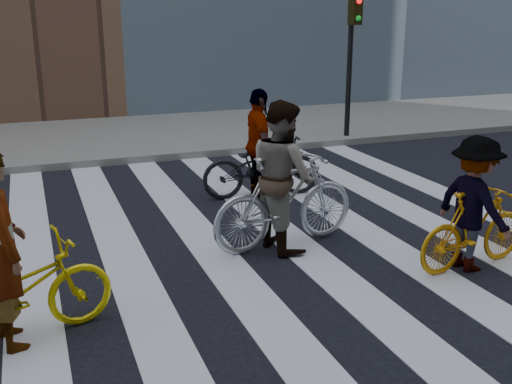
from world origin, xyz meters
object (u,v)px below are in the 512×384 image
bike_silver_mid (285,201)px  bike_dark_rear (262,166)px  rider_mid (282,176)px  rider_left (1,250)px  bike_yellow_right (474,229)px  rider_right (474,204)px  traffic_signal (352,43)px  bike_yellow_left (13,294)px  rider_rear (259,144)px

bike_silver_mid → bike_dark_rear: 2.22m
bike_dark_rear → rider_mid: rider_mid is taller
bike_silver_mid → rider_left: (-3.33, -1.31, 0.31)m
bike_yellow_right → rider_left: 5.17m
bike_dark_rear → rider_right: rider_right is taller
traffic_signal → rider_mid: (-4.06, -5.46, -1.32)m
bike_yellow_right → rider_right: rider_right is taller
bike_silver_mid → bike_yellow_right: 2.32m
traffic_signal → bike_silver_mid: (-4.01, -5.46, -1.66)m
bike_yellow_left → rider_right: bearing=-106.3°
rider_left → rider_mid: (3.28, 1.31, 0.03)m
bike_yellow_left → rider_rear: (3.75, 3.47, 0.41)m
bike_silver_mid → rider_mid: (-0.05, 0.00, 0.34)m
bike_silver_mid → bike_yellow_left: bearing=103.9°
rider_rear → rider_mid: bearing=173.2°
bike_yellow_right → bike_silver_mid: bearing=45.6°
bike_dark_rear → rider_left: bearing=138.7°
bike_silver_mid → rider_left: 3.60m
traffic_signal → rider_rear: 5.03m
rider_left → rider_mid: 3.54m
bike_yellow_left → rider_mid: bearing=-82.8°
rider_mid → rider_rear: size_ratio=1.07×
rider_right → rider_rear: rider_rear is taller
rider_right → rider_rear: (-1.30, 3.59, 0.09)m
rider_right → rider_mid: bearing=45.6°
bike_yellow_right → bike_dark_rear: bike_dark_rear is taller
bike_yellow_left → bike_silver_mid: bearing=-83.1°
traffic_signal → rider_mid: 6.93m
rider_right → traffic_signal: bearing=-24.1°
traffic_signal → rider_left: 10.08m
traffic_signal → bike_silver_mid: bearing=-126.3°
bike_yellow_left → rider_left: (-0.05, 0.00, 0.44)m
rider_right → bike_yellow_right: bearing=-96.1°
traffic_signal → bike_silver_mid: traffic_signal is taller
traffic_signal → rider_left: traffic_signal is taller
traffic_signal → bike_dark_rear: (-3.49, -3.30, -1.76)m
rider_mid → bike_yellow_left: bearing=104.2°
bike_dark_rear → bike_yellow_right: bearing=-153.4°
bike_yellow_right → rider_mid: (-1.87, 1.43, 0.47)m
rider_mid → traffic_signal: bearing=-44.4°
rider_rear → rider_right: bearing=-153.4°
bike_silver_mid → bike_yellow_right: bike_silver_mid is taller
bike_yellow_right → rider_mid: size_ratio=0.85×
rider_mid → rider_rear: (0.52, 2.16, -0.07)m
bike_dark_rear → rider_right: (1.25, -3.59, 0.29)m
bike_silver_mid → rider_mid: rider_mid is taller
traffic_signal → bike_yellow_left: traffic_signal is taller
bike_yellow_left → bike_silver_mid: bike_silver_mid is taller
bike_yellow_left → rider_left: bearing=75.1°
rider_rear → bike_dark_rear: bearing=-83.3°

